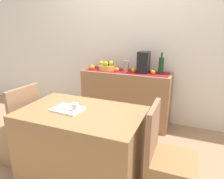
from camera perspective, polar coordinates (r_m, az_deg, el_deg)
name	(u,v)px	position (r m, az deg, el deg)	size (l,w,h in m)	color
ground_plane	(99,153)	(2.71, -3.48, -16.99)	(6.40, 6.40, 0.02)	#9D7758
room_wall_rear	(130,36)	(3.34, 5.08, 14.43)	(6.40, 0.06, 2.70)	silver
sideboard_console	(126,98)	(3.27, 3.81, -2.27)	(1.35, 0.42, 0.84)	#916947
table_runner	(126,71)	(3.15, 3.96, 4.99)	(1.27, 0.32, 0.01)	maroon
fruit_bowl	(108,67)	(3.25, -1.24, 6.12)	(0.27, 0.27, 0.07)	gold
apple_rear	(112,62)	(3.27, -0.08, 7.52)	(0.08, 0.08, 0.08)	#86B042
apple_center	(101,63)	(3.24, -2.90, 7.28)	(0.07, 0.07, 0.07)	gold
apple_left	(107,62)	(3.24, -1.29, 7.43)	(0.08, 0.08, 0.08)	red
apple_front	(111,63)	(3.19, -0.30, 7.24)	(0.07, 0.07, 0.07)	#9AA533
apple_upper	(104,62)	(3.30, -2.18, 7.53)	(0.07, 0.07, 0.07)	#8BAE43
apple_right	(106,64)	(3.16, -1.71, 7.12)	(0.07, 0.07, 0.07)	#94AF3B
wine_bottle	(161,66)	(3.01, 13.33, 6.35)	(0.07, 0.07, 0.31)	#173819
coffee_maker	(144,62)	(3.06, 8.66, 7.34)	(0.16, 0.18, 0.31)	black
ceramic_vase	(126,66)	(3.14, 3.92, 6.44)	(0.08, 0.08, 0.17)	gray
orange_loose_mid	(117,70)	(3.14, 1.31, 5.50)	(0.06, 0.06, 0.06)	orange
orange_loose_far	(153,72)	(3.01, 11.17, 4.71)	(0.07, 0.07, 0.07)	orange
orange_loose_end	(92,67)	(3.28, -5.44, 6.05)	(0.08, 0.08, 0.08)	orange
orange_loose_near_bowl	(134,70)	(3.09, 5.94, 5.28)	(0.07, 0.07, 0.07)	orange
dining_table	(83,145)	(2.17, -8.04, -14.88)	(1.17, 0.73, 0.74)	#966D43
open_book	(68,109)	(2.04, -12.08, -5.31)	(0.28, 0.21, 0.02)	white
coffee_cup	(75,108)	(1.96, -10.10, -5.00)	(0.07, 0.07, 0.09)	silver
chair_near_window	(19,138)	(2.70, -24.16, -11.98)	(0.44, 0.44, 0.90)	#94724E
chair_by_corner	(169,176)	(2.01, 15.35, -21.94)	(0.40, 0.40, 0.90)	olive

